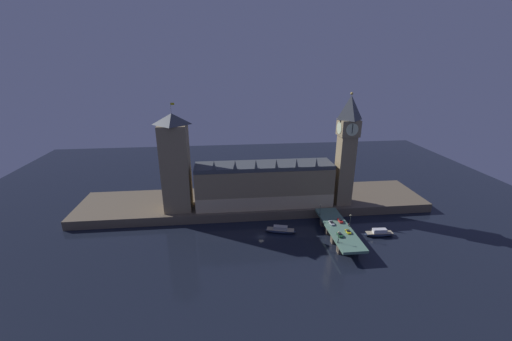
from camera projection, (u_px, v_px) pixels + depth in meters
The scene contains 17 objects.
ground_plane at pixel (261, 237), 169.67m from camera, with size 400.00×400.00×0.00m, color black.
embankment at pixel (254, 202), 205.38m from camera, with size 220.00×42.00×5.46m.
parliament_hall at pixel (264, 184), 192.12m from camera, with size 82.85×19.14×31.63m.
clock_tower at pixel (347, 148), 185.88m from camera, with size 11.43×11.54×68.19m.
victoria_tower at pixel (176, 163), 181.20m from camera, with size 15.86×15.86×63.50m.
bridge at pixel (338, 231), 167.65m from camera, with size 12.52×46.00×6.40m.
car_northbound_lead at pixel (331, 223), 170.02m from camera, with size 2.04×4.68×1.31m.
car_northbound_trail at pixel (340, 235), 158.16m from camera, with size 2.09×4.16×1.53m.
car_southbound_lead at pixel (348, 231), 161.41m from camera, with size 2.04×4.14×1.30m.
car_southbound_trail at pixel (340, 221), 172.25m from camera, with size 1.92×4.73×1.57m.
pedestrian_near_rail at pixel (338, 240), 152.89m from camera, with size 0.38×0.38×1.81m.
pedestrian_mid_walk at pixel (348, 225), 167.81m from camera, with size 0.38×0.38×1.61m.
street_lamp_near at pixel (338, 236), 151.23m from camera, with size 1.34×0.60×6.30m.
street_lamp_mid at pixel (350, 219), 166.05m from camera, with size 1.34×0.60×7.13m.
street_lamp_far at pixel (320, 208), 178.74m from camera, with size 1.34×0.60×6.94m.
boat_upstream at pixel (280, 230), 173.84m from camera, with size 17.69×8.90×3.81m.
boat_downstream at pixel (379, 233), 170.31m from camera, with size 16.49×5.18×4.17m.
Camera 1 is at (-18.45, -147.18, 89.94)m, focal length 22.00 mm.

